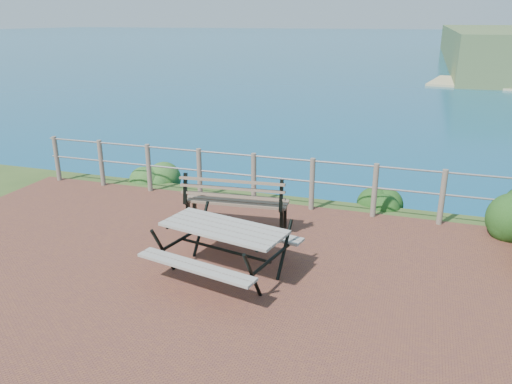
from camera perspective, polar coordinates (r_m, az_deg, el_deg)
ground at (r=7.04m, az=-9.09°, el=-10.44°), size 10.00×7.00×0.12m
ocean at (r=205.43m, az=18.31°, el=17.38°), size 1200.00×1200.00×0.00m
safety_railing at (r=9.65m, az=-0.25°, el=1.88°), size 9.40×0.10×1.00m
picnic_table at (r=6.99m, az=-3.68°, el=-6.09°), size 1.84×1.48×0.73m
park_bench at (r=8.46m, az=-2.28°, el=-0.08°), size 1.80×0.61×1.00m
shrub_lip_west at (r=11.65m, az=-11.75°, el=1.59°), size 0.85×0.85×0.63m
shrub_lip_east at (r=10.12m, az=13.74°, el=-1.30°), size 0.71×0.71×0.43m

